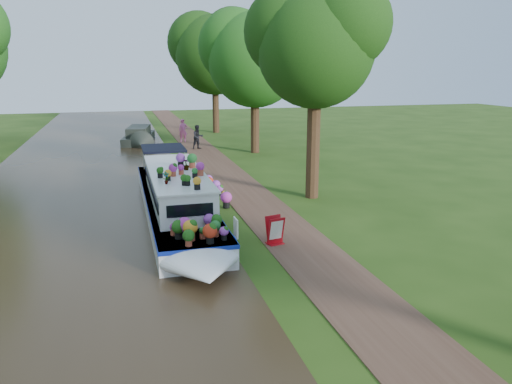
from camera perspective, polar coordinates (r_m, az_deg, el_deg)
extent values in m
plane|color=#244110|center=(18.06, -1.37, -3.74)|extent=(100.00, 100.00, 0.00)
cube|color=black|center=(17.68, -20.67, -5.05)|extent=(10.00, 100.00, 0.02)
cube|color=#4C3123|center=(18.37, 2.27, -3.39)|extent=(2.20, 100.00, 0.03)
cube|color=white|center=(19.44, -9.24, -1.42)|extent=(2.20, 12.00, 0.75)
cube|color=#102699|center=(19.36, -9.28, -0.52)|extent=(2.24, 12.04, 0.12)
cube|color=white|center=(18.44, -9.07, 0.64)|extent=(1.80, 7.00, 1.05)
cube|color=white|center=(18.32, -9.14, 2.32)|extent=(1.90, 7.10, 0.06)
cube|color=black|center=(18.54, -6.29, 1.04)|extent=(0.03, 6.40, 0.38)
cube|color=black|center=(18.36, -11.90, 0.68)|extent=(0.03, 6.40, 0.38)
cube|color=black|center=(23.31, -10.57, 4.95)|extent=(1.90, 2.40, 0.10)
cube|color=white|center=(14.31, -2.33, -4.09)|extent=(0.04, 0.45, 0.55)
imported|color=#184A13|center=(16.22, -10.25, 1.58)|extent=(0.22, 0.15, 0.40)
imported|color=#184A13|center=(18.35, -8.00, 3.12)|extent=(0.28, 0.28, 0.40)
cylinder|color=#321E10|center=(21.48, 6.55, 5.29)|extent=(0.56, 0.56, 4.55)
sphere|color=#13330C|center=(21.24, 6.85, 15.89)|extent=(4.80, 4.80, 4.80)
sphere|color=#13330C|center=(21.02, 10.27, 18.41)|extent=(3.60, 3.60, 3.60)
sphere|color=#13330C|center=(21.77, 3.89, 17.80)|extent=(3.84, 3.84, 3.84)
cylinder|color=#321E10|center=(33.04, -0.12, 7.84)|extent=(0.56, 0.56, 3.85)
sphere|color=#184A13|center=(32.85, -0.12, 14.83)|extent=(6.00, 6.00, 6.00)
sphere|color=#184A13|center=(32.36, 2.46, 16.96)|extent=(4.50, 4.50, 4.50)
sphere|color=#184A13|center=(33.63, -2.41, 16.34)|extent=(4.80, 4.80, 4.80)
cylinder|color=#321E10|center=(43.59, -4.63, 9.55)|extent=(0.56, 0.56, 4.20)
sphere|color=#13330C|center=(43.47, -4.74, 15.35)|extent=(6.60, 6.60, 6.60)
sphere|color=#13330C|center=(42.82, -2.71, 17.17)|extent=(4.95, 4.95, 4.95)
sphere|color=#13330C|center=(44.44, -6.59, 16.56)|extent=(5.28, 5.28, 5.28)
cube|color=black|center=(38.83, -13.25, 5.99)|extent=(2.77, 5.87, 0.56)
cube|color=black|center=(38.29, -13.27, 6.80)|extent=(1.98, 3.49, 0.66)
cube|color=#A80C14|center=(16.10, 2.16, -5.85)|extent=(0.58, 0.51, 0.03)
cube|color=#A80C14|center=(15.86, 2.30, -4.49)|extent=(0.60, 0.34, 0.89)
cube|color=#A80C14|center=(16.05, 2.06, -4.25)|extent=(0.60, 0.34, 0.89)
cube|color=white|center=(15.81, 2.34, -4.38)|extent=(0.46, 0.24, 0.62)
imported|color=#C14F89|center=(38.19, -8.34, 6.97)|extent=(0.67, 0.48, 1.72)
imported|color=black|center=(34.67, -6.66, 6.26)|extent=(0.94, 0.82, 1.65)
imported|color=#24671F|center=(20.75, -5.03, -0.75)|extent=(0.51, 0.47, 0.47)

